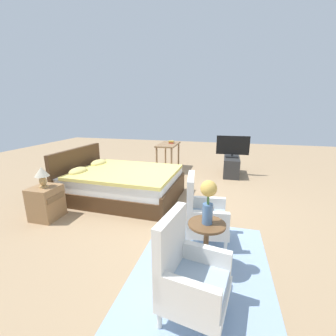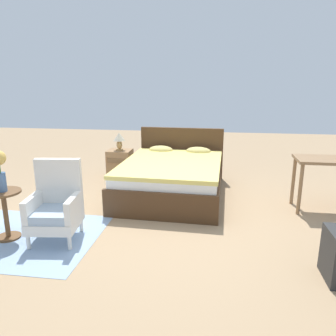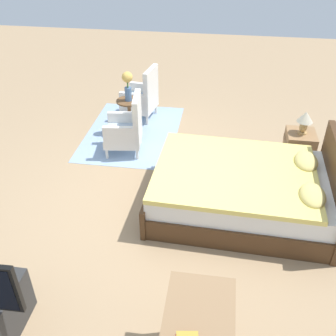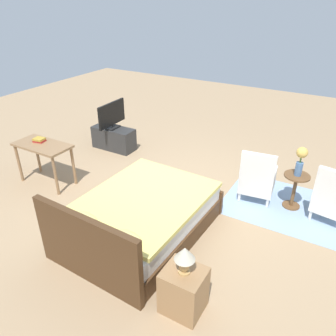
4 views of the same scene
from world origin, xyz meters
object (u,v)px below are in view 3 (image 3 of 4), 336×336
armchair_by_window_left (142,98)px  table_lamp (305,119)px  side_table (129,113)px  flower_vase (128,83)px  armchair_by_window_right (127,129)px  bed (244,190)px  nightstand (298,150)px

armchair_by_window_left → table_lamp: (1.19, 2.54, 0.38)m
armchair_by_window_left → side_table: (0.58, -0.09, -0.01)m
flower_vase → armchair_by_window_left: bearing=170.8°
armchair_by_window_left → armchair_by_window_right: bearing=0.0°
armchair_by_window_right → bed: bearing=56.7°
armchair_by_window_left → nightstand: bearing=64.8°
armchair_by_window_left → side_table: 0.59m
bed → armchair_by_window_left: bearing=-142.8°
armchair_by_window_right → table_lamp: bearing=89.3°
armchair_by_window_right → side_table: size_ratio=1.57×
armchair_by_window_right → side_table: armchair_by_window_right is taller
nightstand → side_table: bearing=-103.1°
side_table → armchair_by_window_right: bearing=9.2°
armchair_by_window_right → table_lamp: size_ratio=2.79×
nightstand → armchair_by_window_left: bearing=-115.2°
nightstand → table_lamp: (0.00, 0.00, 0.49)m
bed → armchair_by_window_right: bed is taller
side_table → nightstand: 2.71m
nightstand → armchair_by_window_right: bearing=-90.7°
side_table → bed: bearing=46.8°
armchair_by_window_right → table_lamp: (0.03, 2.54, 0.38)m
armchair_by_window_left → flower_vase: bearing=-9.2°
table_lamp → armchair_by_window_right: bearing=-90.7°
bed → armchair_by_window_left: (-2.32, -1.76, 0.08)m
bed → armchair_by_window_left: bed is taller
nightstand → table_lamp: table_lamp is taller
nightstand → flower_vase: bearing=-103.1°
armchair_by_window_left → side_table: bearing=-9.2°
armchair_by_window_right → nightstand: bearing=89.3°
side_table → flower_vase: 0.51m
armchair_by_window_right → nightstand: 2.55m
armchair_by_window_left → flower_vase: size_ratio=1.93×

